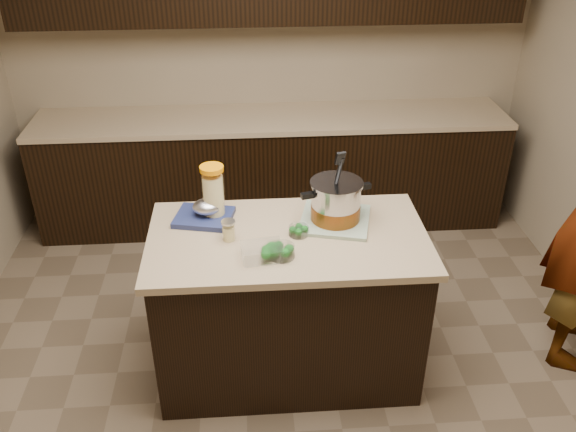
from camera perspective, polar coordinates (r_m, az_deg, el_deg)
The scene contains 12 objects.
ground_plane at distance 3.72m, azimuth 0.00°, elevation -13.64°, with size 4.00×4.00×0.00m, color brown.
room_shell at distance 2.81m, azimuth 0.00°, elevation 12.29°, with size 4.04×4.04×2.72m.
back_cabinets at distance 4.71m, azimuth -1.57°, elevation 9.95°, with size 3.60×0.63×2.33m.
island at distance 3.42m, azimuth 0.00°, elevation -8.21°, with size 1.46×0.81×0.90m.
dish_towel at distance 3.29m, azimuth 4.42°, elevation -0.35°, with size 0.36×0.36×0.02m, color #547B53.
stock_pot at distance 3.24m, azimuth 4.49°, elevation 1.20°, with size 0.39×0.34×0.40m.
lemonade_pitcher at distance 3.27m, azimuth -7.00°, elevation 1.99°, with size 0.16×0.16×0.31m.
mason_jar at distance 3.12m, azimuth -5.58°, elevation -1.39°, with size 0.09×0.09×0.12m.
broccoli_tub_left at distance 3.16m, azimuth 1.00°, elevation -1.41°, with size 0.14×0.14×0.05m.
broccoli_tub_right at distance 2.99m, azimuth -0.59°, elevation -3.37°, with size 0.13×0.13×0.06m.
broccoli_tub_rect at distance 2.98m, azimuth -2.45°, elevation -3.41°, with size 0.21×0.16×0.07m.
blue_tray at distance 3.31m, azimuth -7.75°, elevation 0.25°, with size 0.34×0.30×0.11m.
Camera 1 is at (-0.20, -2.66, 2.60)m, focal length 38.00 mm.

